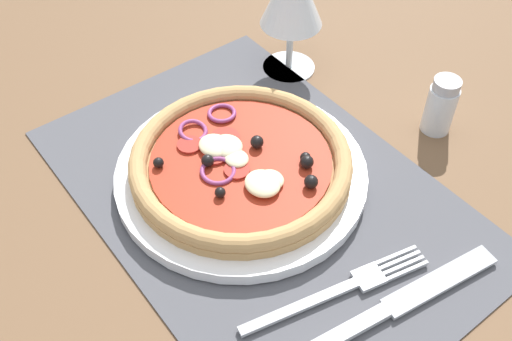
# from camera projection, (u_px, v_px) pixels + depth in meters

# --- Properties ---
(ground_plane) EXTENTS (1.90, 1.40, 0.02)m
(ground_plane) POSITION_uv_depth(u_px,v_px,m) (261.00, 201.00, 0.61)
(ground_plane) COLOR brown
(placemat) EXTENTS (0.45, 0.30, 0.00)m
(placemat) POSITION_uv_depth(u_px,v_px,m) (261.00, 192.00, 0.59)
(placemat) COLOR #4C4C51
(placemat) RESTS_ON ground_plane
(plate) EXTENTS (0.25, 0.25, 0.01)m
(plate) POSITION_uv_depth(u_px,v_px,m) (241.00, 174.00, 0.60)
(plate) COLOR white
(plate) RESTS_ON placemat
(pizza) EXTENTS (0.22, 0.22, 0.03)m
(pizza) POSITION_uv_depth(u_px,v_px,m) (241.00, 162.00, 0.59)
(pizza) COLOR tan
(pizza) RESTS_ON plate
(fork) EXTENTS (0.05, 0.18, 0.00)m
(fork) POSITION_uv_depth(u_px,v_px,m) (345.00, 287.00, 0.52)
(fork) COLOR #B2B5BA
(fork) RESTS_ON placemat
(knife) EXTENTS (0.05, 0.20, 0.01)m
(knife) POSITION_uv_depth(u_px,v_px,m) (404.00, 301.00, 0.51)
(knife) COLOR #B2B5BA
(knife) RESTS_ON placemat
(pepper_shaker) EXTENTS (0.03, 0.03, 0.07)m
(pepper_shaker) POSITION_uv_depth(u_px,v_px,m) (441.00, 106.00, 0.64)
(pepper_shaker) COLOR silver
(pepper_shaker) RESTS_ON ground_plane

